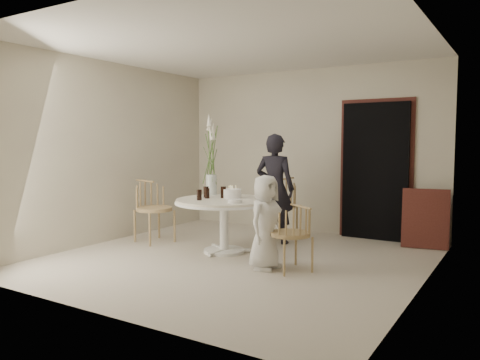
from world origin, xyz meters
The scene contains 18 objects.
ground centered at (0.00, 0.00, 0.00)m, with size 4.50×4.50×0.00m, color beige.
room_shell centered at (0.00, 0.00, 1.62)m, with size 4.50×4.50×4.50m.
doorway centered at (1.15, 2.19, 1.05)m, with size 1.00×0.10×2.10m, color black.
door_trim centered at (1.15, 2.23, 1.11)m, with size 1.12×0.03×2.22m, color #59261E.
table centered at (-0.35, 0.25, 0.62)m, with size 1.33×1.33×0.73m.
picture_frame centered at (1.94, 1.95, 0.42)m, with size 0.63×0.04×0.85m, color #59261E.
chair_far centered at (-0.14, 1.59, 0.61)m, with size 0.54×0.58×0.94m.
chair_right centered at (0.91, -0.17, 0.52)m, with size 0.61×0.60×0.80m.
chair_left centered at (-1.72, 0.28, 0.60)m, with size 0.64×0.61×0.93m.
girl centered at (-0.04, 1.15, 0.81)m, with size 0.59×0.39×1.62m, color black.
boy centered at (0.53, -0.20, 0.56)m, with size 0.55×0.36×1.12m, color silver.
birthday_cake centered at (-0.33, 0.42, 0.79)m, with size 0.25×0.25×0.17m.
cola_tumbler_a centered at (-0.59, 0.19, 0.80)m, with size 0.07×0.07×0.14m, color black.
cola_tumbler_b centered at (-0.56, -0.02, 0.80)m, with size 0.07×0.07×0.14m, color black.
cola_tumbler_c centered at (-0.66, 0.27, 0.81)m, with size 0.07×0.07×0.16m, color black.
cola_tumbler_d centered at (-0.43, 0.35, 0.81)m, with size 0.07×0.07×0.16m, color black.
plate_stack centered at (-0.01, -0.01, 0.75)m, with size 0.19×0.19×0.05m, color white.
flower_vase centered at (-0.79, 0.58, 1.22)m, with size 0.16×0.16×1.19m.
Camera 1 is at (3.13, -4.99, 1.50)m, focal length 35.00 mm.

